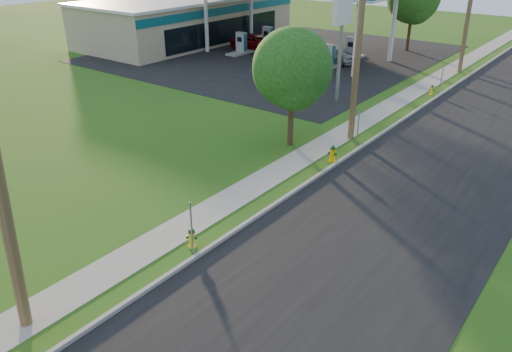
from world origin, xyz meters
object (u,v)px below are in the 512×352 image
Objects in this scene: utility_pole_far at (469,8)px; hydrant_far at (432,90)px; fuel_pump_nw at (241,46)px; fuel_pump_sw at (267,39)px; hydrant_mid at (333,154)px; car_silver at (332,53)px; utility_pole_mid at (359,43)px; fuel_pump_se at (351,51)px; car_red at (257,42)px; price_pylon at (343,14)px; tree_verge at (293,72)px; hydrant_near at (192,238)px; fuel_pump_ne at (328,59)px.

hydrant_far is at bearing -85.89° from utility_pole_far.
fuel_pump_nw is at bearing 172.37° from hydrant_far.
fuel_pump_sw is at bearing 160.66° from hydrant_far.
car_silver is (-10.39, 18.23, 0.37)m from hydrant_mid.
utility_pole_mid reaches higher than hydrant_far.
fuel_pump_se reaches higher than hydrant_mid.
car_red is at bearing 87.31° from fuel_pump_nw.
price_pylon is 12.02m from car_silver.
car_red is at bearing 131.36° from tree_verge.
car_silver reaches higher than car_red.
hydrant_near is 0.91× the size of hydrant_mid.
hydrant_near is (18.41, -25.49, -0.35)m from fuel_pump_nw.
utility_pole_far is at bearing 94.11° from hydrant_far.
car_silver is (-0.74, -2.02, 0.05)m from fuel_pump_se.
fuel_pump_sw is at bearing 121.98° from hydrant_near.
hydrant_near is at bearing -149.70° from car_silver.
fuel_pump_nw is at bearing 151.82° from price_pylon.
car_red is at bearing 165.57° from hydrant_far.
tree_verge reaches higher than fuel_pump_se.
fuel_pump_nw is 3.84× the size of hydrant_mid.
fuel_pump_sw is at bearing 86.24° from car_silver.
utility_pole_far is at bearing 90.96° from hydrant_near.
fuel_pump_ne is 0.70× the size of car_silver.
car_red is (0.11, 2.25, -0.02)m from fuel_pump_nw.
hydrant_far is (2.50, 13.26, -3.45)m from tree_verge.
hydrant_near is (4.41, -17.99, -5.06)m from price_pylon.
utility_pole_far reaches higher than hydrant_far.
hydrant_mid is at bearing 88.55° from hydrant_near.
fuel_pump_nw is at bearing -164.39° from utility_pole_far.
fuel_pump_nw is 31.45m from hydrant_near.
fuel_pump_nw is at bearing 113.48° from car_silver.
utility_pole_far reaches higher than fuel_pump_se.
utility_pole_far is 12.53× the size of hydrant_near.
fuel_pump_se reaches higher than hydrant_near.
hydrant_far is at bearing 87.08° from utility_pole_mid.
fuel_pump_ne and fuel_pump_se have the same top height.
utility_pole_mid is 1.66× the size of tree_verge.
price_pylon is at bearing -39.40° from fuel_pump_sw.
utility_pole_mid is 23.82m from car_red.
fuel_pump_nw is at bearing 144.01° from utility_pole_mid.
utility_pole_far is at bearing 92.01° from hydrant_mid.
utility_pole_far is 2.09× the size of car_silver.
price_pylon is 1.16× the size of tree_verge.
fuel_pump_se is at bearing 109.36° from tree_verge.
fuel_pump_nw reaches higher than car_silver.
tree_verge reaches higher than hydrant_near.
fuel_pump_nw and fuel_pump_ne have the same top height.
fuel_pump_sw is at bearing 132.63° from hydrant_mid.
price_pylon is at bearing -131.22° from car_red.
price_pylon reaches higher than hydrant_near.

